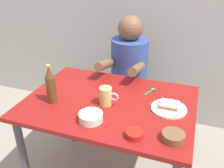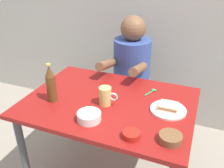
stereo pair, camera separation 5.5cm
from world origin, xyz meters
name	(u,v)px [view 2 (the right image)]	position (x,y,z in m)	size (l,w,h in m)	color
dining_table	(109,112)	(0.00, 0.00, 0.65)	(1.10, 0.80, 0.74)	maroon
stool	(130,103)	(-0.04, 0.63, 0.35)	(0.34, 0.34, 0.45)	#4C4C51
person_seated	(131,63)	(-0.04, 0.62, 0.77)	(0.33, 0.56, 0.72)	#33478C
plate_orange	(168,110)	(0.38, 0.02, 0.75)	(0.22, 0.22, 0.01)	silver
sandwich	(169,106)	(0.38, 0.02, 0.77)	(0.11, 0.09, 0.04)	beige
beer_mug	(105,96)	(-0.01, -0.05, 0.80)	(0.13, 0.08, 0.12)	#D1BC66
beer_bottle	(51,84)	(-0.35, -0.13, 0.86)	(0.06, 0.06, 0.26)	#593819
rice_bowl_white	(89,116)	(-0.03, -0.24, 0.77)	(0.14, 0.14, 0.05)	silver
sambal_bowl_red	(131,134)	(0.25, -0.30, 0.76)	(0.10, 0.10, 0.03)	#B21E14
condiment_bowl_brown	(170,138)	(0.44, -0.25, 0.76)	(0.12, 0.12, 0.04)	brown
spoon	(152,91)	(0.23, 0.22, 0.75)	(0.06, 0.12, 0.01)	#26A559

